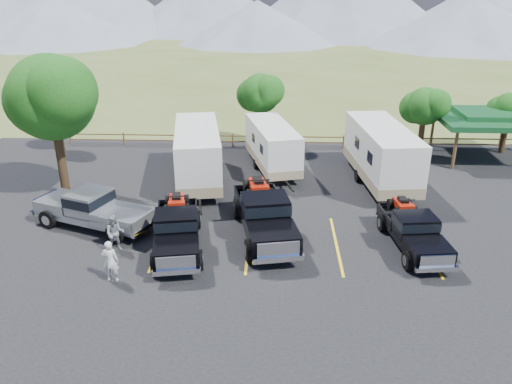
{
  "coord_description": "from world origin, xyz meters",
  "views": [
    {
      "loc": [
        -0.8,
        -16.17,
        11.07
      ],
      "look_at": [
        -1.78,
        6.34,
        1.6
      ],
      "focal_mm": 35.0,
      "sensor_mm": 36.0,
      "label": 1
    }
  ],
  "objects_px": {
    "tree_big_nw": "(51,97)",
    "person_b": "(115,233)",
    "rig_left": "(177,228)",
    "pickup_silver": "(93,209)",
    "rig_right": "(413,229)",
    "rig_center": "(264,213)",
    "trailer_right": "(381,154)",
    "trailer_left": "(198,155)",
    "person_a": "(110,261)",
    "trailer_center": "(272,146)",
    "pavilion": "(484,117)"
  },
  "relations": [
    {
      "from": "rig_center",
      "to": "person_b",
      "type": "relative_size",
      "value": 4.18
    },
    {
      "from": "rig_center",
      "to": "rig_right",
      "type": "relative_size",
      "value": 1.25
    },
    {
      "from": "pavilion",
      "to": "trailer_center",
      "type": "relative_size",
      "value": 0.75
    },
    {
      "from": "trailer_right",
      "to": "person_a",
      "type": "height_order",
      "value": "trailer_right"
    },
    {
      "from": "trailer_right",
      "to": "rig_left",
      "type": "bearing_deg",
      "value": -147.9
    },
    {
      "from": "rig_center",
      "to": "trailer_center",
      "type": "distance_m",
      "value": 9.04
    },
    {
      "from": "rig_center",
      "to": "trailer_right",
      "type": "relative_size",
      "value": 0.72
    },
    {
      "from": "pavilion",
      "to": "pickup_silver",
      "type": "bearing_deg",
      "value": -152.6
    },
    {
      "from": "rig_left",
      "to": "trailer_center",
      "type": "relative_size",
      "value": 0.75
    },
    {
      "from": "rig_center",
      "to": "trailer_right",
      "type": "height_order",
      "value": "trailer_right"
    },
    {
      "from": "pavilion",
      "to": "trailer_center",
      "type": "bearing_deg",
      "value": -167.75
    },
    {
      "from": "pavilion",
      "to": "rig_right",
      "type": "height_order",
      "value": "pavilion"
    },
    {
      "from": "trailer_center",
      "to": "pickup_silver",
      "type": "height_order",
      "value": "trailer_center"
    },
    {
      "from": "rig_left",
      "to": "pickup_silver",
      "type": "relative_size",
      "value": 0.96
    },
    {
      "from": "person_a",
      "to": "rig_left",
      "type": "bearing_deg",
      "value": -129.04
    },
    {
      "from": "trailer_center",
      "to": "trailer_right",
      "type": "distance_m",
      "value": 6.75
    },
    {
      "from": "tree_big_nw",
      "to": "rig_center",
      "type": "xyz_separation_m",
      "value": [
        11.21,
        -4.12,
        -4.47
      ]
    },
    {
      "from": "rig_left",
      "to": "rig_center",
      "type": "relative_size",
      "value": 0.88
    },
    {
      "from": "trailer_center",
      "to": "person_b",
      "type": "xyz_separation_m",
      "value": [
        -6.78,
        -10.86,
        -0.66
      ]
    },
    {
      "from": "rig_right",
      "to": "person_a",
      "type": "relative_size",
      "value": 3.18
    },
    {
      "from": "pavilion",
      "to": "person_a",
      "type": "distance_m",
      "value": 26.14
    },
    {
      "from": "rig_left",
      "to": "rig_right",
      "type": "relative_size",
      "value": 1.1
    },
    {
      "from": "trailer_center",
      "to": "trailer_right",
      "type": "height_order",
      "value": "trailer_right"
    },
    {
      "from": "rig_left",
      "to": "pickup_silver",
      "type": "distance_m",
      "value": 4.76
    },
    {
      "from": "pavilion",
      "to": "person_a",
      "type": "height_order",
      "value": "pavilion"
    },
    {
      "from": "tree_big_nw",
      "to": "rig_center",
      "type": "relative_size",
      "value": 1.11
    },
    {
      "from": "pickup_silver",
      "to": "person_b",
      "type": "xyz_separation_m",
      "value": [
        1.73,
        -2.21,
        -0.12
      ]
    },
    {
      "from": "pickup_silver",
      "to": "person_a",
      "type": "relative_size",
      "value": 3.64
    },
    {
      "from": "person_a",
      "to": "person_b",
      "type": "xyz_separation_m",
      "value": [
        -0.57,
        2.45,
        -0.05
      ]
    },
    {
      "from": "rig_right",
      "to": "tree_big_nw",
      "type": "bearing_deg",
      "value": 157.75
    },
    {
      "from": "rig_right",
      "to": "pickup_silver",
      "type": "height_order",
      "value": "pickup_silver"
    },
    {
      "from": "pavilion",
      "to": "pickup_silver",
      "type": "distance_m",
      "value": 25.52
    },
    {
      "from": "trailer_center",
      "to": "person_b",
      "type": "bearing_deg",
      "value": -136.55
    },
    {
      "from": "tree_big_nw",
      "to": "rig_right",
      "type": "distance_m",
      "value": 19.15
    },
    {
      "from": "person_a",
      "to": "person_b",
      "type": "relative_size",
      "value": 1.05
    },
    {
      "from": "pavilion",
      "to": "trailer_right",
      "type": "height_order",
      "value": "trailer_right"
    },
    {
      "from": "trailer_left",
      "to": "person_a",
      "type": "height_order",
      "value": "trailer_left"
    },
    {
      "from": "tree_big_nw",
      "to": "person_b",
      "type": "relative_size",
      "value": 4.63
    },
    {
      "from": "rig_left",
      "to": "trailer_right",
      "type": "height_order",
      "value": "trailer_right"
    },
    {
      "from": "tree_big_nw",
      "to": "rig_right",
      "type": "xyz_separation_m",
      "value": [
        17.89,
        -5.02,
        -4.67
      ]
    },
    {
      "from": "trailer_center",
      "to": "rig_left",
      "type": "bearing_deg",
      "value": -126.01
    },
    {
      "from": "rig_left",
      "to": "rig_right",
      "type": "xyz_separation_m",
      "value": [
        10.52,
        0.5,
        -0.08
      ]
    },
    {
      "from": "rig_left",
      "to": "trailer_center",
      "type": "height_order",
      "value": "trailer_center"
    },
    {
      "from": "trailer_right",
      "to": "person_b",
      "type": "xyz_separation_m",
      "value": [
        -13.17,
        -8.7,
        -0.94
      ]
    },
    {
      "from": "pickup_silver",
      "to": "trailer_right",
      "type": "bearing_deg",
      "value": 134.39
    },
    {
      "from": "trailer_center",
      "to": "person_a",
      "type": "xyz_separation_m",
      "value": [
        -6.21,
        -13.31,
        -0.62
      ]
    },
    {
      "from": "pavilion",
      "to": "pickup_silver",
      "type": "relative_size",
      "value": 0.95
    },
    {
      "from": "rig_center",
      "to": "pickup_silver",
      "type": "distance_m",
      "value": 8.28
    },
    {
      "from": "rig_right",
      "to": "rig_center",
      "type": "bearing_deg",
      "value": 165.71
    },
    {
      "from": "tree_big_nw",
      "to": "person_b",
      "type": "xyz_separation_m",
      "value": [
        4.68,
        -5.94,
        -4.71
      ]
    }
  ]
}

